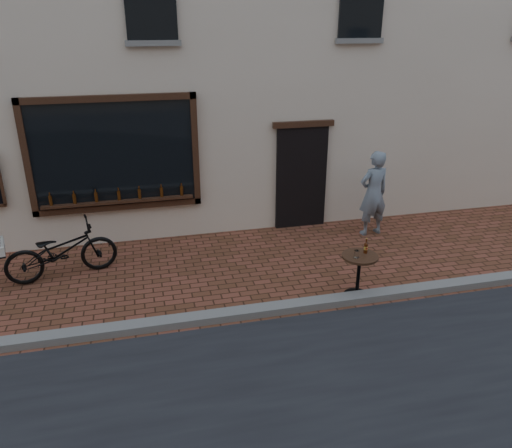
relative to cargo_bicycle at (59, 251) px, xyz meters
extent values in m
plane|color=#552E1B|center=(2.95, -2.21, -0.51)|extent=(90.00, 90.00, 0.00)
cube|color=slate|center=(2.95, -2.01, -0.45)|extent=(90.00, 0.25, 0.12)
cube|color=black|center=(1.05, 1.24, 1.34)|extent=(3.00, 0.06, 2.00)
cube|color=black|center=(1.05, 1.22, 2.40)|extent=(3.24, 0.10, 0.12)
cube|color=black|center=(1.05, 1.22, 0.28)|extent=(3.24, 0.10, 0.12)
cube|color=black|center=(-0.51, 1.22, 1.34)|extent=(0.12, 0.10, 2.24)
cube|color=black|center=(2.61, 1.22, 1.34)|extent=(0.12, 0.10, 2.24)
cube|color=black|center=(1.05, 1.17, 0.41)|extent=(2.90, 0.16, 0.05)
cube|color=black|center=(4.85, 1.25, 0.59)|extent=(1.10, 0.10, 2.20)
cube|color=black|center=(4.85, 1.22, 1.75)|extent=(1.30, 0.10, 0.12)
cylinder|color=#3D1C07|center=(-0.20, 1.17, 0.53)|extent=(0.06, 0.06, 0.19)
cylinder|color=#3D1C07|center=(0.22, 1.17, 0.53)|extent=(0.06, 0.06, 0.19)
cylinder|color=#3D1C07|center=(0.63, 1.17, 0.53)|extent=(0.06, 0.06, 0.19)
cylinder|color=#3D1C07|center=(1.05, 1.17, 0.53)|extent=(0.06, 0.06, 0.19)
cylinder|color=#3D1C07|center=(1.47, 1.17, 0.53)|extent=(0.06, 0.06, 0.19)
cylinder|color=#3D1C07|center=(1.88, 1.17, 0.53)|extent=(0.06, 0.06, 0.19)
cylinder|color=#3D1C07|center=(2.30, 1.17, 0.53)|extent=(0.06, 0.06, 0.19)
imported|color=black|center=(0.04, 0.01, -0.01)|extent=(1.99, 1.06, 0.99)
cylinder|color=black|center=(4.82, -1.86, -0.49)|extent=(0.43, 0.43, 0.03)
cylinder|color=black|center=(4.82, -1.86, -0.14)|extent=(0.06, 0.06, 0.68)
cylinder|color=black|center=(4.82, -1.86, 0.23)|extent=(0.59, 0.59, 0.04)
cylinder|color=gold|center=(4.94, -1.80, 0.34)|extent=(0.06, 0.06, 0.06)
cylinder|color=white|center=(4.73, -1.93, 0.31)|extent=(0.08, 0.08, 0.13)
imported|color=slate|center=(6.17, 0.48, 0.40)|extent=(0.72, 0.53, 1.80)
camera|label=1|loc=(1.51, -8.45, 3.79)|focal=35.00mm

